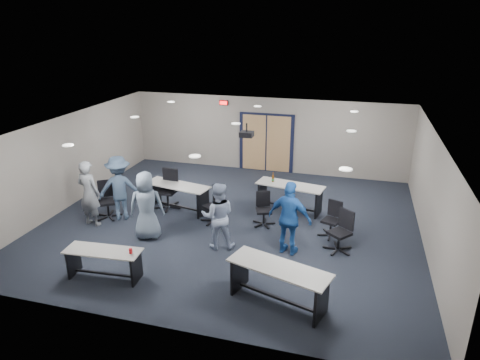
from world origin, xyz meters
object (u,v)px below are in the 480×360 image
(chair_loose_right, at_px, (339,232))
(person_gray, at_px, (89,193))
(chair_back_a, at_px, (167,190))
(person_plaid, at_px, (146,206))
(table_front_right, at_px, (279,279))
(chair_back_c, at_px, (264,209))
(table_back_right, at_px, (290,192))
(chair_back_b, at_px, (213,205))
(chair_back_d, at_px, (331,220))
(table_front_left, at_px, (104,259))
(person_navy, at_px, (290,218))
(table_back_left, at_px, (178,193))
(person_lightblue, at_px, (218,216))
(chair_loose_left, at_px, (107,200))
(person_back, at_px, (120,188))

(chair_loose_right, relative_size, person_gray, 0.57)
(chair_back_a, xyz_separation_m, person_plaid, (0.29, -1.82, 0.30))
(table_front_right, bearing_deg, chair_back_c, 124.65)
(table_back_right, bearing_deg, chair_back_c, -102.87)
(table_front_right, relative_size, chair_back_c, 2.32)
(chair_back_b, relative_size, person_plaid, 0.57)
(chair_back_a, xyz_separation_m, chair_back_d, (4.79, -0.49, -0.12))
(table_front_left, distance_m, chair_loose_right, 5.43)
(chair_back_c, height_order, person_navy, person_navy)
(chair_back_b, relative_size, person_navy, 0.55)
(chair_back_b, xyz_separation_m, person_navy, (2.29, -1.09, 0.41))
(person_navy, bearing_deg, table_back_left, -10.28)
(table_back_right, height_order, chair_back_d, table_back_right)
(table_front_left, height_order, person_navy, person_navy)
(table_front_left, height_order, person_lightblue, person_lightblue)
(chair_back_a, bearing_deg, table_front_left, -83.13)
(table_front_right, xyz_separation_m, chair_back_b, (-2.42, 3.09, -0.06))
(person_gray, bearing_deg, person_lightblue, -176.34)
(table_front_left, relative_size, person_plaid, 0.95)
(chair_loose_left, height_order, person_gray, person_gray)
(table_front_left, xyz_separation_m, chair_loose_left, (-1.59, 2.69, 0.07))
(chair_back_b, relative_size, chair_back_c, 1.09)
(chair_back_c, relative_size, chair_loose_left, 0.87)
(table_front_right, bearing_deg, chair_back_a, 155.28)
(table_front_right, height_order, person_lightblue, person_lightblue)
(chair_back_a, xyz_separation_m, chair_back_b, (1.60, -0.52, -0.08))
(person_gray, xyz_separation_m, person_navy, (5.43, -0.07, -0.00))
(person_lightblue, distance_m, person_back, 3.23)
(chair_loose_left, height_order, person_plaid, person_plaid)
(chair_back_d, bearing_deg, chair_loose_left, -154.39)
(table_back_right, relative_size, person_back, 1.12)
(chair_back_b, bearing_deg, chair_back_a, -169.33)
(person_lightblue, bearing_deg, table_back_left, -59.73)
(chair_back_d, distance_m, chair_loose_right, 0.75)
(chair_loose_right, xyz_separation_m, person_lightblue, (-2.86, -0.60, 0.32))
(table_front_right, distance_m, person_navy, 2.03)
(person_plaid, bearing_deg, table_front_right, 134.12)
(table_back_right, height_order, chair_loose_right, table_back_right)
(table_front_left, bearing_deg, table_back_left, 84.01)
(chair_back_a, bearing_deg, person_navy, -19.36)
(person_plaid, relative_size, person_back, 0.97)
(chair_loose_right, bearing_deg, chair_back_b, -152.48)
(table_back_right, distance_m, chair_back_c, 1.28)
(person_lightblue, bearing_deg, chair_back_c, -134.46)
(table_back_right, distance_m, chair_back_d, 1.87)
(person_gray, bearing_deg, chair_back_a, -127.40)
(chair_loose_right, bearing_deg, chair_back_d, 147.67)
(chair_back_a, bearing_deg, person_back, -130.66)
(table_front_left, relative_size, chair_back_d, 1.80)
(table_front_right, relative_size, table_back_left, 1.05)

